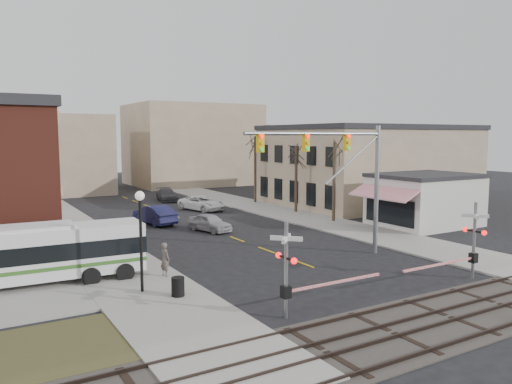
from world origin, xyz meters
TOP-DOWN VIEW (x-y plane):
  - ground at (0.00, 0.00)m, footprint 160.00×160.00m
  - sidewalk_west at (-9.50, 20.00)m, footprint 5.00×60.00m
  - sidewalk_east at (9.50, 20.00)m, footprint 5.00×60.00m
  - ballast_strip at (0.00, -8.00)m, footprint 160.00×5.00m
  - rail_tracks at (0.00, -8.00)m, footprint 160.00×3.91m
  - tan_building at (22.00, 20.00)m, footprint 20.30×15.30m
  - awning_shop at (15.97, 7.00)m, footprint 9.74×6.20m
  - tree_east_a at (10.50, 12.00)m, footprint 0.28×0.28m
  - tree_east_b at (10.80, 18.00)m, footprint 0.28×0.28m
  - tree_east_c at (11.00, 26.00)m, footprint 0.28×0.28m
  - transit_bus at (-14.26, 5.22)m, footprint 11.30×2.98m
  - traffic_signal_mast at (2.84, 1.88)m, footprint 9.63×0.30m
  - rr_crossing_west at (-5.30, -4.66)m, footprint 5.60×1.36m
  - rr_crossing_east at (5.36, -4.92)m, footprint 5.60×1.36m
  - street_lamp at (-9.76, 1.38)m, footprint 0.44×0.44m
  - trash_bin at (-8.56, -0.09)m, footprint 0.60×0.60m
  - car_a at (-0.35, 13.77)m, footprint 2.53×4.27m
  - car_b at (-2.98, 18.97)m, footprint 2.46×5.10m
  - car_c at (3.71, 24.17)m, footprint 3.81×5.61m
  - car_d at (3.34, 32.84)m, footprint 2.71×4.97m
  - pedestrian_near at (-7.90, 3.32)m, footprint 0.59×0.74m
  - pedestrian_far at (-10.87, 7.76)m, footprint 1.04×0.94m

SIDE VIEW (x-z plane):
  - ground at x=0.00m, z-range 0.00..0.00m
  - ballast_strip at x=0.00m, z-range 0.00..0.06m
  - sidewalk_west at x=-9.50m, z-range 0.00..0.12m
  - sidewalk_east at x=9.50m, z-range 0.00..0.12m
  - rail_tracks at x=0.00m, z-range 0.05..0.19m
  - trash_bin at x=-8.56m, z-range 0.12..0.99m
  - car_a at x=-0.35m, z-range 0.00..1.36m
  - car_d at x=3.34m, z-range 0.00..1.36m
  - car_c at x=3.71m, z-range 0.00..1.43m
  - car_b at x=-2.98m, z-range 0.00..1.61m
  - pedestrian_far at x=-10.87m, z-range 0.12..1.87m
  - pedestrian_near at x=-7.90m, z-range 0.12..1.88m
  - transit_bus at x=-14.26m, z-range 0.20..3.09m
  - rr_crossing_west at x=-5.30m, z-range -0.03..3.97m
  - rr_crossing_east at x=5.36m, z-range -0.03..3.97m
  - awning_shop at x=15.97m, z-range 0.01..4.31m
  - tree_east_b at x=10.80m, z-range 0.12..6.42m
  - street_lamp at x=-9.76m, z-range 1.10..5.84m
  - tree_east_a at x=10.50m, z-range 0.12..6.87m
  - tree_east_c at x=11.00m, z-range 0.12..7.32m
  - tan_building at x=22.00m, z-range 0.01..8.51m
  - traffic_signal_mast at x=2.84m, z-range 1.72..9.72m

